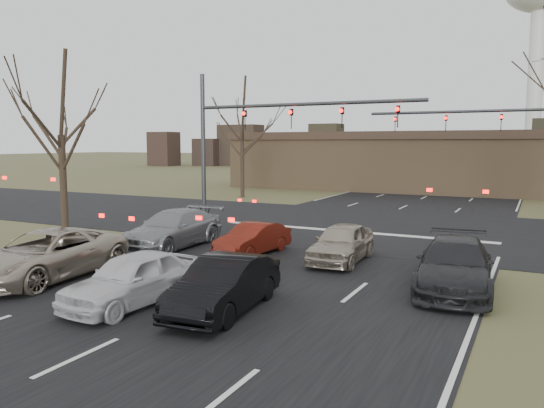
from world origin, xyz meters
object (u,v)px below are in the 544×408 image
at_px(mast_arm_near, 255,128).
at_px(car_grey_ahead, 173,229).
at_px(car_white_sedan, 133,279).
at_px(car_black_hatch, 224,285).
at_px(mast_arm_far, 507,131).
at_px(car_silver_ahead, 342,243).
at_px(car_charcoal_sedan, 455,265).
at_px(car_red_ahead, 253,239).
at_px(car_silver_suv, 46,255).
at_px(building, 464,162).

relative_size(mast_arm_near, car_grey_ahead, 2.31).
distance_m(mast_arm_near, car_white_sedan, 14.90).
xyz_separation_m(car_black_hatch, car_grey_ahead, (-6.43, 6.26, 0.06)).
height_order(mast_arm_far, car_silver_ahead, mast_arm_far).
xyz_separation_m(mast_arm_near, car_charcoal_sedan, (11.22, -8.37, -4.33)).
distance_m(mast_arm_near, car_red_ahead, 8.77).
relative_size(mast_arm_near, car_black_hatch, 2.85).
xyz_separation_m(mast_arm_near, mast_arm_far, (11.41, 10.00, -0.06)).
bearing_deg(mast_arm_far, car_red_ahead, -115.33).
bearing_deg(mast_arm_near, car_silver_suv, -92.47).
xyz_separation_m(car_silver_suv, car_grey_ahead, (0.40, 5.99, -0.01)).
bearing_deg(mast_arm_near, building, 73.87).
xyz_separation_m(building, car_red_ahead, (-3.71, -31.67, -2.06)).
bearing_deg(car_black_hatch, mast_arm_near, 109.84).
bearing_deg(mast_arm_near, car_white_sedan, -74.62).
relative_size(mast_arm_far, car_silver_suv, 2.00).
bearing_deg(car_black_hatch, mast_arm_far, 71.77).
relative_size(building, car_white_sedan, 10.14).
distance_m(car_silver_suv, car_silver_ahead, 10.00).
relative_size(car_silver_suv, car_charcoal_sedan, 1.09).
bearing_deg(car_grey_ahead, car_white_sedan, -61.03).
bearing_deg(car_silver_suv, building, 73.90).
distance_m(car_black_hatch, car_silver_ahead, 6.86).
xyz_separation_m(mast_arm_near, car_silver_suv, (-0.55, -12.86, -4.30)).
distance_m(mast_arm_far, car_red_ahead, 18.96).
height_order(car_white_sedan, car_charcoal_sedan, car_charcoal_sedan).
xyz_separation_m(car_white_sedan, car_grey_ahead, (-3.94, 6.87, 0.05)).
bearing_deg(car_white_sedan, car_silver_ahead, 70.77).
bearing_deg(building, car_charcoal_sedan, -83.18).
bearing_deg(mast_arm_near, car_grey_ahead, -91.31).
bearing_deg(car_red_ahead, building, 89.42).
distance_m(car_silver_suv, car_white_sedan, 4.42).
relative_size(car_charcoal_sedan, car_silver_ahead, 1.25).
xyz_separation_m(car_black_hatch, car_charcoal_sedan, (4.95, 4.76, 0.04)).
relative_size(mast_arm_far, car_silver_ahead, 2.70).
bearing_deg(car_charcoal_sedan, building, 90.94).
relative_size(car_white_sedan, car_charcoal_sedan, 0.82).
bearing_deg(mast_arm_far, car_silver_ahead, -105.12).
bearing_deg(car_silver_ahead, car_charcoal_sedan, -28.03).
relative_size(building, car_charcoal_sedan, 8.27).
distance_m(car_silver_suv, car_black_hatch, 6.83).
relative_size(mast_arm_near, car_silver_ahead, 2.94).
bearing_deg(car_white_sedan, car_silver_suv, 172.68).
bearing_deg(car_silver_suv, mast_arm_near, 83.05).
height_order(car_silver_suv, car_white_sedan, car_silver_suv).
xyz_separation_m(car_white_sedan, car_silver_ahead, (3.22, 7.43, -0.01)).
distance_m(mast_arm_far, car_white_sedan, 25.31).
relative_size(building, car_red_ahead, 11.52).
distance_m(mast_arm_far, car_silver_ahead, 17.44).
height_order(mast_arm_near, mast_arm_far, same).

